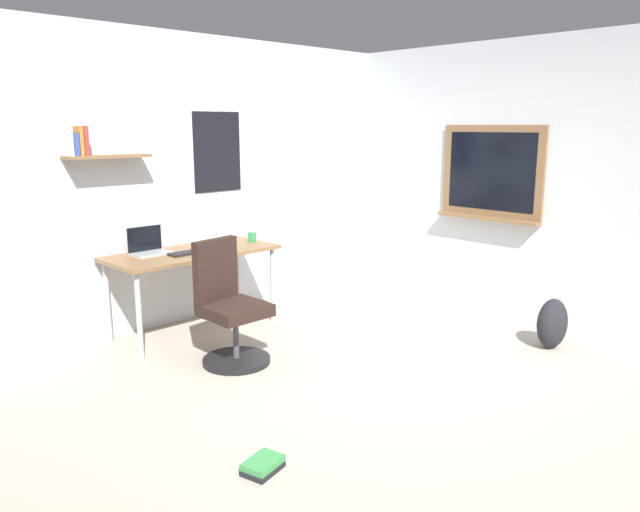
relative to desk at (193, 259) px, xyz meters
The scene contains 11 objects.
ground_plane 2.16m from the desk, 82.89° to the right, with size 5.20×5.20×0.00m, color #ADA393.
wall_back 0.80m from the desk, 58.48° to the left, with size 5.00×0.30×2.60m.
wall_right 3.43m from the desk, 36.72° to the right, with size 0.22×5.00×2.60m.
desk is the anchor object (origin of this frame).
office_chair 0.86m from the desk, 103.98° to the right, with size 0.52×0.52×0.95m.
laptop 0.39m from the desk, 154.88° to the left, with size 0.31×0.21×0.23m.
keyboard 0.14m from the desk, 131.73° to the right, with size 0.37×0.13×0.02m, color black.
computer_mouse 0.24m from the desk, 21.68° to the right, with size 0.10×0.06×0.03m, color #262628.
coffee_mug 0.64m from the desk, ahead, with size 0.08×0.08×0.09m, color #338C4C.
backpack 3.07m from the desk, 52.23° to the right, with size 0.32×0.22×0.42m, color #232328.
book_stack_on_floor 2.47m from the desk, 114.65° to the right, with size 0.25×0.20×0.06m.
Camera 1 is at (-3.08, -2.43, 1.79)m, focal length 34.21 mm.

